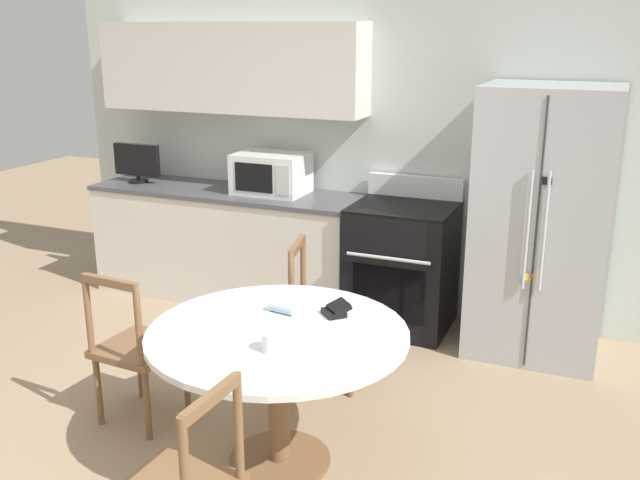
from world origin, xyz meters
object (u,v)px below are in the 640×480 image
dining_chair_far (323,316)px  candle_glass (272,343)px  refrigerator (542,224)px  microwave (271,173)px  dining_chair_left (137,349)px  oven_range (402,265)px  countertop_tv (137,162)px  wallet (336,310)px

dining_chair_far → candle_glass: dining_chair_far is taller
refrigerator → microwave: (-2.05, 0.10, 0.16)m
dining_chair_far → dining_chair_left: bearing=-55.6°
oven_range → countertop_tv: size_ratio=2.57×
refrigerator → dining_chair_far: size_ratio=1.99×
microwave → countertop_tv: (-1.20, -0.08, 0.02)m
countertop_tv → wallet: countertop_tv is taller
oven_range → countertop_tv: (-2.29, -0.01, 0.61)m
oven_range → dining_chair_far: bearing=-100.7°
candle_glass → wallet: (0.11, 0.51, -0.01)m
refrigerator → microwave: refrigerator is taller
oven_range → candle_glass: 2.16m
oven_range → dining_chair_left: (-0.97, -1.86, -0.03)m
dining_chair_far → wallet: bearing=15.6°
candle_glass → refrigerator: bearing=66.0°
dining_chair_left → microwave: bearing=97.6°
refrigerator → candle_glass: size_ratio=19.20×
dining_chair_far → refrigerator: bearing=118.1°
microwave → dining_chair_far: size_ratio=0.60×
refrigerator → dining_chair_far: bearing=-139.2°
microwave → countertop_tv: bearing=-176.3°
candle_glass → wallet: bearing=77.5°
dining_chair_left → candle_glass: dining_chair_left is taller
oven_range → dining_chair_far: oven_range is taller
oven_range → microwave: size_ratio=1.99×
countertop_tv → wallet: bearing=-33.8°
oven_range → dining_chair_far: size_ratio=1.20×
countertop_tv → dining_chair_far: 2.42m
wallet → dining_chair_left: bearing=-168.4°
candle_glass → dining_chair_left: bearing=164.1°
dining_chair_left → oven_range: bearing=66.5°
oven_range → dining_chair_left: bearing=-117.4°
refrigerator → candle_glass: 2.31m
oven_range → candle_glass: size_ratio=11.53×
oven_range → candle_glass: bearing=-89.5°
refrigerator → wallet: 1.80m
refrigerator → oven_range: size_ratio=1.66×
candle_glass → microwave: bearing=116.7°
oven_range → candle_glass: oven_range is taller
oven_range → wallet: oven_range is taller
dining_chair_left → wallet: bearing=15.5°
refrigerator → countertop_tv: bearing=179.5°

